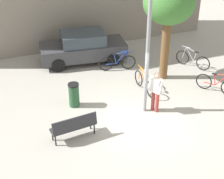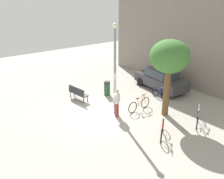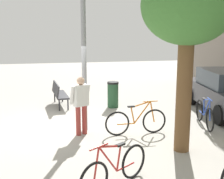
{
  "view_description": "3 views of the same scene",
  "coord_description": "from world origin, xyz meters",
  "px_view_note": "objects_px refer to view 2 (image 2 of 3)",
  "views": [
    {
      "loc": [
        -4.84,
        -9.5,
        7.5
      ],
      "look_at": [
        -0.85,
        0.79,
        1.07
      ],
      "focal_mm": 54.74,
      "sensor_mm": 36.0,
      "label": 1
    },
    {
      "loc": [
        10.37,
        -7.77,
        6.61
      ],
      "look_at": [
        -0.57,
        1.09,
        1.07
      ],
      "focal_mm": 38.67,
      "sensor_mm": 36.0,
      "label": 2
    },
    {
      "loc": [
        9.05,
        -0.4,
        2.98
      ],
      "look_at": [
        -0.13,
        1.43,
        1.09
      ],
      "focal_mm": 48.52,
      "sensor_mm": 36.0,
      "label": 3
    }
  ],
  "objects_px": {
    "bicycle_blue": "(160,94)",
    "trash_bin": "(107,88)",
    "lamppost": "(115,65)",
    "park_bench": "(78,92)",
    "bicycle_silver": "(198,118)",
    "bicycle_red": "(162,130)",
    "bicycle_orange": "(139,105)",
    "person_by_lamppost": "(117,101)",
    "plaza_tree": "(170,58)",
    "parked_car_charcoal": "(161,79)"
  },
  "relations": [
    {
      "from": "person_by_lamppost",
      "to": "bicycle_orange",
      "type": "distance_m",
      "value": 1.67
    },
    {
      "from": "plaza_tree",
      "to": "parked_car_charcoal",
      "type": "height_order",
      "value": "plaza_tree"
    },
    {
      "from": "bicycle_blue",
      "to": "parked_car_charcoal",
      "type": "relative_size",
      "value": 0.41
    },
    {
      "from": "trash_bin",
      "to": "bicycle_orange",
      "type": "bearing_deg",
      "value": 0.89
    },
    {
      "from": "person_by_lamppost",
      "to": "plaza_tree",
      "type": "xyz_separation_m",
      "value": [
        1.64,
        2.33,
        2.46
      ]
    },
    {
      "from": "lamppost",
      "to": "bicycle_red",
      "type": "distance_m",
      "value": 4.33
    },
    {
      "from": "plaza_tree",
      "to": "bicycle_silver",
      "type": "distance_m",
      "value": 3.59
    },
    {
      "from": "person_by_lamppost",
      "to": "bicycle_silver",
      "type": "height_order",
      "value": "person_by_lamppost"
    },
    {
      "from": "lamppost",
      "to": "plaza_tree",
      "type": "height_order",
      "value": "lamppost"
    },
    {
      "from": "person_by_lamppost",
      "to": "bicycle_blue",
      "type": "height_order",
      "value": "person_by_lamppost"
    },
    {
      "from": "bicycle_orange",
      "to": "trash_bin",
      "type": "bearing_deg",
      "value": -179.11
    },
    {
      "from": "parked_car_charcoal",
      "to": "trash_bin",
      "type": "distance_m",
      "value": 4.14
    },
    {
      "from": "park_bench",
      "to": "trash_bin",
      "type": "xyz_separation_m",
      "value": [
        0.57,
        2.04,
        -0.04
      ]
    },
    {
      "from": "bicycle_silver",
      "to": "park_bench",
      "type": "bearing_deg",
      "value": -154.2
    },
    {
      "from": "park_bench",
      "to": "bicycle_blue",
      "type": "xyz_separation_m",
      "value": [
        3.38,
        4.38,
        -0.16
      ]
    },
    {
      "from": "plaza_tree",
      "to": "bicycle_blue",
      "type": "relative_size",
      "value": 2.49
    },
    {
      "from": "park_bench",
      "to": "plaza_tree",
      "type": "height_order",
      "value": "plaza_tree"
    },
    {
      "from": "park_bench",
      "to": "bicycle_silver",
      "type": "relative_size",
      "value": 1.03
    },
    {
      "from": "parked_car_charcoal",
      "to": "trash_bin",
      "type": "relative_size",
      "value": 4.38
    },
    {
      "from": "bicycle_red",
      "to": "trash_bin",
      "type": "distance_m",
      "value": 6.06
    },
    {
      "from": "parked_car_charcoal",
      "to": "bicycle_blue",
      "type": "bearing_deg",
      "value": -50.17
    },
    {
      "from": "bicycle_blue",
      "to": "bicycle_red",
      "type": "bearing_deg",
      "value": -48.15
    },
    {
      "from": "bicycle_silver",
      "to": "trash_bin",
      "type": "distance_m",
      "value": 6.47
    },
    {
      "from": "bicycle_silver",
      "to": "bicycle_blue",
      "type": "bearing_deg",
      "value": 163.62
    },
    {
      "from": "bicycle_blue",
      "to": "trash_bin",
      "type": "bearing_deg",
      "value": -140.22
    },
    {
      "from": "bicycle_red",
      "to": "bicycle_blue",
      "type": "xyz_separation_m",
      "value": [
        -3.14,
        3.5,
        -0.0
      ]
    },
    {
      "from": "person_by_lamppost",
      "to": "trash_bin",
      "type": "height_order",
      "value": "person_by_lamppost"
    },
    {
      "from": "bicycle_orange",
      "to": "lamppost",
      "type": "bearing_deg",
      "value": -115.31
    },
    {
      "from": "plaza_tree",
      "to": "bicycle_red",
      "type": "relative_size",
      "value": 2.95
    },
    {
      "from": "park_bench",
      "to": "bicycle_blue",
      "type": "relative_size",
      "value": 0.92
    },
    {
      "from": "bicycle_silver",
      "to": "bicycle_orange",
      "type": "relative_size",
      "value": 0.88
    },
    {
      "from": "bicycle_orange",
      "to": "trash_bin",
      "type": "distance_m",
      "value": 3.13
    },
    {
      "from": "bicycle_blue",
      "to": "trash_bin",
      "type": "xyz_separation_m",
      "value": [
        -2.81,
        -2.34,
        0.12
      ]
    },
    {
      "from": "lamppost",
      "to": "bicycle_silver",
      "type": "distance_m",
      "value": 5.35
    },
    {
      "from": "bicycle_silver",
      "to": "parked_car_charcoal",
      "type": "xyz_separation_m",
      "value": [
        -4.78,
        2.53,
        0.39
      ]
    },
    {
      "from": "person_by_lamppost",
      "to": "parked_car_charcoal",
      "type": "xyz_separation_m",
      "value": [
        -1.27,
        5.32,
        -0.19
      ]
    },
    {
      "from": "park_bench",
      "to": "bicycle_red",
      "type": "bearing_deg",
      "value": 7.65
    },
    {
      "from": "bicycle_silver",
      "to": "bicycle_red",
      "type": "relative_size",
      "value": 1.06
    },
    {
      "from": "park_bench",
      "to": "bicycle_red",
      "type": "height_order",
      "value": "bicycle_red"
    },
    {
      "from": "plaza_tree",
      "to": "parked_car_charcoal",
      "type": "bearing_deg",
      "value": 134.25
    },
    {
      "from": "lamppost",
      "to": "bicycle_blue",
      "type": "distance_m",
      "value": 4.51
    },
    {
      "from": "bicycle_orange",
      "to": "bicycle_blue",
      "type": "distance_m",
      "value": 2.31
    },
    {
      "from": "park_bench",
      "to": "bicycle_red",
      "type": "distance_m",
      "value": 6.58
    },
    {
      "from": "bicycle_red",
      "to": "park_bench",
      "type": "bearing_deg",
      "value": -172.35
    },
    {
      "from": "bicycle_orange",
      "to": "trash_bin",
      "type": "xyz_separation_m",
      "value": [
        -3.13,
        -0.05,
        0.12
      ]
    },
    {
      "from": "plaza_tree",
      "to": "bicycle_silver",
      "type": "height_order",
      "value": "plaza_tree"
    },
    {
      "from": "bicycle_blue",
      "to": "trash_bin",
      "type": "height_order",
      "value": "trash_bin"
    },
    {
      "from": "person_by_lamppost",
      "to": "park_bench",
      "type": "height_order",
      "value": "person_by_lamppost"
    },
    {
      "from": "lamppost",
      "to": "park_bench",
      "type": "bearing_deg",
      "value": -167.09
    },
    {
      "from": "person_by_lamppost",
      "to": "plaza_tree",
      "type": "distance_m",
      "value": 3.76
    }
  ]
}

